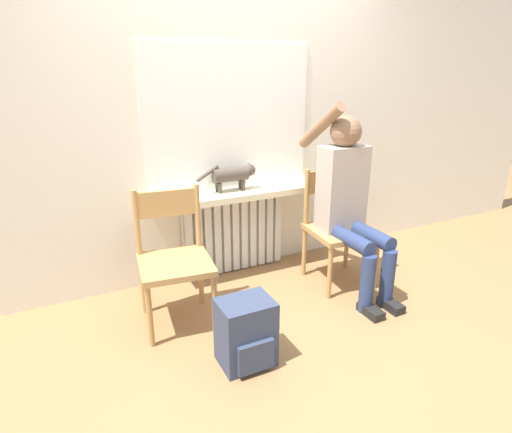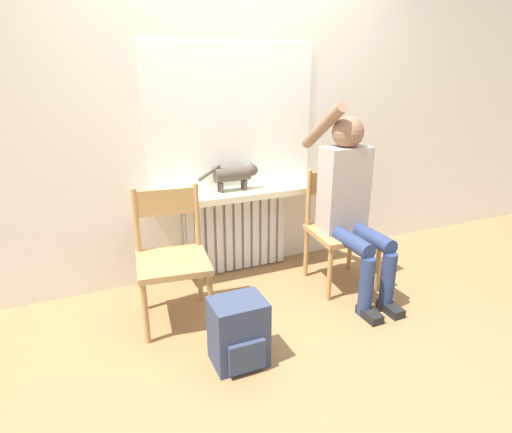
{
  "view_description": "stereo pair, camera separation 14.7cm",
  "coord_description": "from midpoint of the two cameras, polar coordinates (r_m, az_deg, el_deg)",
  "views": [
    {
      "loc": [
        -1.27,
        -1.84,
        1.63
      ],
      "look_at": [
        0.0,
        0.74,
        0.6
      ],
      "focal_mm": 30.0,
      "sensor_mm": 36.0,
      "label": 1
    },
    {
      "loc": [
        -1.14,
        -1.9,
        1.63
      ],
      "look_at": [
        0.0,
        0.74,
        0.6
      ],
      "focal_mm": 30.0,
      "sensor_mm": 36.0,
      "label": 2
    }
  ],
  "objects": [
    {
      "name": "ground_plane",
      "position": [
        2.76,
        5.53,
        -16.63
      ],
      "size": [
        12.0,
        12.0,
        0.0
      ],
      "primitive_type": "plane",
      "color": "olive"
    },
    {
      "name": "wall_with_window",
      "position": [
        3.34,
        -5.14,
        14.79
      ],
      "size": [
        7.0,
        0.06,
        2.7
      ],
      "color": "white",
      "rests_on": "ground_plane"
    },
    {
      "name": "radiator",
      "position": [
        3.51,
        -4.17,
        -2.18
      ],
      "size": [
        0.86,
        0.08,
        0.66
      ],
      "color": "silver",
      "rests_on": "ground_plane"
    },
    {
      "name": "windowsill",
      "position": [
        3.31,
        -3.73,
        2.98
      ],
      "size": [
        1.39,
        0.28,
        0.05
      ],
      "color": "beige",
      "rests_on": "radiator"
    },
    {
      "name": "window_glass",
      "position": [
        3.32,
        -4.85,
        12.91
      ],
      "size": [
        1.34,
        0.01,
        1.07
      ],
      "color": "white",
      "rests_on": "windowsill"
    },
    {
      "name": "chair_left",
      "position": [
        2.82,
        -12.37,
        -5.36
      ],
      "size": [
        0.5,
        0.5,
        0.88
      ],
      "rotation": [
        0.0,
        0.0,
        -0.12
      ],
      "color": "#B2844C",
      "rests_on": "ground_plane"
    },
    {
      "name": "chair_right",
      "position": [
        3.33,
        9.64,
        -1.24
      ],
      "size": [
        0.49,
        0.49,
        0.88
      ],
      "rotation": [
        0.0,
        0.0,
        -0.08
      ],
      "color": "#B2844C",
      "rests_on": "ground_plane"
    },
    {
      "name": "person",
      "position": [
        3.16,
        11.0,
        2.65
      ],
      "size": [
        0.36,
        1.01,
        1.4
      ],
      "color": "navy",
      "rests_on": "ground_plane"
    },
    {
      "name": "cat",
      "position": [
        3.29,
        -4.38,
        5.63
      ],
      "size": [
        0.48,
        0.11,
        0.22
      ],
      "color": "#4C4238",
      "rests_on": "windowsill"
    },
    {
      "name": "backpack",
      "position": [
        2.5,
        -3.07,
        -15.27
      ],
      "size": [
        0.3,
        0.27,
        0.4
      ],
      "color": "#333D56",
      "rests_on": "ground_plane"
    }
  ]
}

